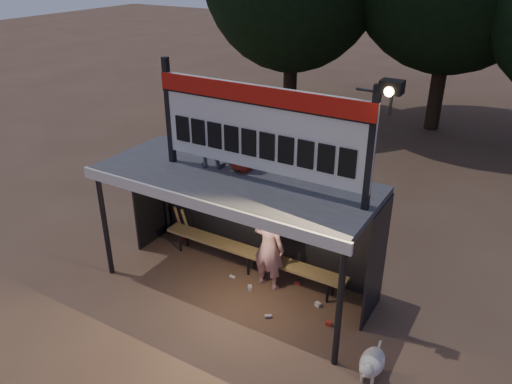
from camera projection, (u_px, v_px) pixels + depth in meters
ground at (237, 286)px, 9.63m from camera, size 80.00×80.00×0.00m
player at (269, 247)px, 9.26m from camera, size 0.68×0.47×1.76m
child_a at (209, 134)px, 8.79m from camera, size 0.69×0.60×1.20m
child_b at (241, 141)px, 8.62m from camera, size 0.61×0.48×1.10m
dugout_shelter at (242, 195)px, 9.01m from camera, size 5.10×2.08×2.32m
scoreboard_assembly at (262, 126)px, 7.91m from camera, size 4.10×0.27×1.99m
bench at (251, 253)px, 9.87m from camera, size 4.00×0.35×0.48m
dog at (372, 363)px, 7.46m from camera, size 0.36×0.81×0.49m
bats at (186, 224)px, 10.91m from camera, size 0.48×0.33×0.84m
litter at (265, 288)px, 9.51m from camera, size 4.03×1.40×0.08m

